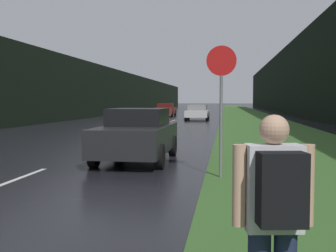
{
  "coord_description": "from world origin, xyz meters",
  "views": [
    {
      "loc": [
        4.6,
        -0.92,
        1.74
      ],
      "look_at": [
        2.54,
        14.05,
        0.84
      ],
      "focal_mm": 45.0,
      "sensor_mm": 36.0,
      "label": 1
    }
  ],
  "objects": [
    {
      "name": "hitchhiker_with_backpack",
      "position": [
        4.93,
        2.01,
        0.95
      ],
      "size": [
        0.57,
        0.45,
        1.65
      ],
      "rotation": [
        0.0,
        0.0,
        0.16
      ],
      "color": "#1E2847",
      "rests_on": "ground_plane"
    },
    {
      "name": "lane_stripe_f",
      "position": [
        0.0,
        35.74,
        0.0
      ],
      "size": [
        0.12,
        3.0,
        0.01
      ],
      "primitive_type": "cube",
      "color": "silver",
      "rests_on": "ground_plane"
    },
    {
      "name": "grass_verge",
      "position": [
        7.13,
        40.0,
        0.01
      ],
      "size": [
        6.0,
        240.0,
        0.02
      ],
      "primitive_type": "cube",
      "color": "#386028",
      "rests_on": "ground_plane"
    },
    {
      "name": "treeline_far_side",
      "position": [
        -10.13,
        50.0,
        2.86
      ],
      "size": [
        2.0,
        140.0,
        5.73
      ],
      "primitive_type": "cube",
      "color": "black",
      "rests_on": "ground_plane"
    },
    {
      "name": "stop_sign",
      "position": [
        4.49,
        8.56,
        1.81
      ],
      "size": [
        0.67,
        0.07,
        2.97
      ],
      "color": "slate",
      "rests_on": "ground_plane"
    },
    {
      "name": "lane_stripe_e",
      "position": [
        0.0,
        28.74,
        0.0
      ],
      "size": [
        0.12,
        3.0,
        0.01
      ],
      "primitive_type": "cube",
      "color": "silver",
      "rests_on": "ground_plane"
    },
    {
      "name": "lane_stripe_c",
      "position": [
        0.0,
        14.74,
        0.0
      ],
      "size": [
        0.12,
        3.0,
        0.01
      ],
      "primitive_type": "cube",
      "color": "silver",
      "rests_on": "ground_plane"
    },
    {
      "name": "lane_stripe_b",
      "position": [
        0.0,
        7.74,
        0.0
      ],
      "size": [
        0.12,
        3.0,
        0.01
      ],
      "primitive_type": "cube",
      "color": "silver",
      "rests_on": "ground_plane"
    },
    {
      "name": "car_passing_far",
      "position": [
        2.06,
        36.87,
        0.71
      ],
      "size": [
        2.04,
        4.42,
        1.39
      ],
      "rotation": [
        0.0,
        0.0,
        3.14
      ],
      "color": "#BCBCBC",
      "rests_on": "ground_plane"
    },
    {
      "name": "car_oncoming",
      "position": [
        -2.06,
        45.62,
        0.75
      ],
      "size": [
        1.98,
        4.49,
        1.48
      ],
      "color": "maroon",
      "rests_on": "ground_plane"
    },
    {
      "name": "treeline_near_side",
      "position": [
        13.13,
        50.0,
        4.37
      ],
      "size": [
        2.0,
        140.0,
        8.74
      ],
      "primitive_type": "cube",
      "color": "black",
      "rests_on": "ground_plane"
    },
    {
      "name": "lane_stripe_d",
      "position": [
        0.0,
        21.74,
        0.0
      ],
      "size": [
        0.12,
        3.0,
        0.01
      ],
      "primitive_type": "cube",
      "color": "silver",
      "rests_on": "ground_plane"
    },
    {
      "name": "car_passing_near",
      "position": [
        2.06,
        10.97,
        0.76
      ],
      "size": [
        1.94,
        4.24,
        1.52
      ],
      "rotation": [
        0.0,
        0.0,
        3.14
      ],
      "color": "black",
      "rests_on": "ground_plane"
    }
  ]
}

